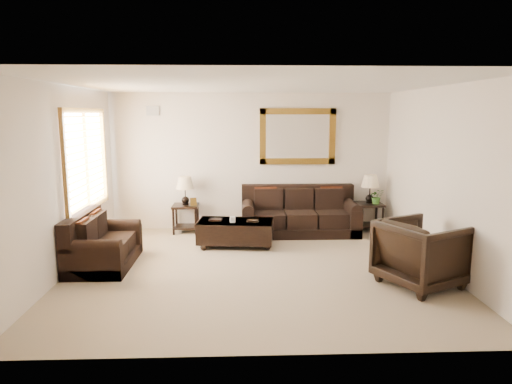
{
  "coord_description": "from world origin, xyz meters",
  "views": [
    {
      "loc": [
        -0.24,
        -6.54,
        2.29
      ],
      "look_at": [
        0.03,
        0.6,
        1.06
      ],
      "focal_mm": 32.0,
      "sensor_mm": 36.0,
      "label": 1
    }
  ],
  "objects_px": {
    "loveseat": "(101,246)",
    "end_table_right": "(370,194)",
    "coffee_table": "(236,230)",
    "sofa": "(299,216)",
    "armchair": "(422,250)",
    "end_table_left": "(185,196)"
  },
  "relations": [
    {
      "from": "end_table_left",
      "to": "armchair",
      "type": "bearing_deg",
      "value": -40.47
    },
    {
      "from": "loveseat",
      "to": "end_table_right",
      "type": "distance_m",
      "value": 5.1
    },
    {
      "from": "end_table_right",
      "to": "coffee_table",
      "type": "distance_m",
      "value": 2.85
    },
    {
      "from": "sofa",
      "to": "end_table_left",
      "type": "relative_size",
      "value": 2.02
    },
    {
      "from": "coffee_table",
      "to": "end_table_left",
      "type": "bearing_deg",
      "value": 141.18
    },
    {
      "from": "sofa",
      "to": "armchair",
      "type": "relative_size",
      "value": 2.25
    },
    {
      "from": "sofa",
      "to": "end_table_left",
      "type": "distance_m",
      "value": 2.25
    },
    {
      "from": "coffee_table",
      "to": "armchair",
      "type": "bearing_deg",
      "value": -32.01
    },
    {
      "from": "loveseat",
      "to": "armchair",
      "type": "xyz_separation_m",
      "value": [
        4.56,
        -1.0,
        0.2
      ]
    },
    {
      "from": "loveseat",
      "to": "armchair",
      "type": "bearing_deg",
      "value": -102.42
    },
    {
      "from": "end_table_left",
      "to": "armchair",
      "type": "relative_size",
      "value": 1.11
    },
    {
      "from": "sofa",
      "to": "loveseat",
      "type": "bearing_deg",
      "value": -150.94
    },
    {
      "from": "end_table_right",
      "to": "coffee_table",
      "type": "bearing_deg",
      "value": -159.58
    },
    {
      "from": "loveseat",
      "to": "armchair",
      "type": "distance_m",
      "value": 4.67
    },
    {
      "from": "coffee_table",
      "to": "sofa",
      "type": "bearing_deg",
      "value": 40.69
    },
    {
      "from": "loveseat",
      "to": "end_table_right",
      "type": "relative_size",
      "value": 1.3
    },
    {
      "from": "sofa",
      "to": "end_table_left",
      "type": "height_order",
      "value": "end_table_left"
    },
    {
      "from": "loveseat",
      "to": "coffee_table",
      "type": "relative_size",
      "value": 1.04
    },
    {
      "from": "end_table_left",
      "to": "armchair",
      "type": "distance_m",
      "value": 4.58
    },
    {
      "from": "loveseat",
      "to": "end_table_right",
      "type": "xyz_separation_m",
      "value": [
        4.69,
        1.97,
        0.43
      ]
    },
    {
      "from": "end_table_right",
      "to": "armchair",
      "type": "xyz_separation_m",
      "value": [
        -0.14,
        -2.97,
        -0.23
      ]
    },
    {
      "from": "end_table_right",
      "to": "armchair",
      "type": "relative_size",
      "value": 1.13
    }
  ]
}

